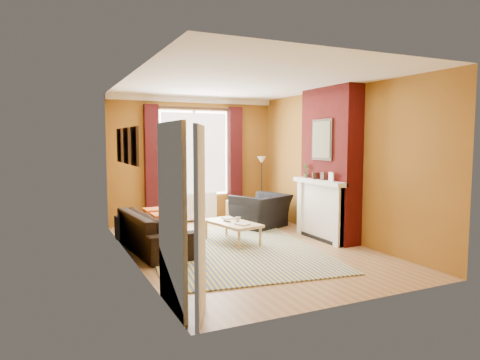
# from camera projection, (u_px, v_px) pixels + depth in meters

# --- Properties ---
(ground) EXTENTS (5.50, 5.50, 0.00)m
(ground) POSITION_uv_depth(u_px,v_px,m) (246.00, 248.00, 7.31)
(ground) COLOR olive
(ground) RESTS_ON ground
(room_walls) EXTENTS (3.82, 5.54, 2.83)m
(room_walls) POSITION_uv_depth(u_px,v_px,m) (271.00, 166.00, 7.70)
(room_walls) COLOR brown
(room_walls) RESTS_ON ground
(striped_rug) EXTENTS (3.18, 4.07, 0.02)m
(striped_rug) POSITION_uv_depth(u_px,v_px,m) (232.00, 249.00, 7.21)
(striped_rug) COLOR #334F8E
(striped_rug) RESTS_ON ground
(sofa) EXTENTS (1.03, 2.24, 0.63)m
(sofa) POSITION_uv_depth(u_px,v_px,m) (155.00, 230.00, 7.24)
(sofa) COLOR black
(sofa) RESTS_ON ground
(armchair) EXTENTS (1.37, 1.30, 0.70)m
(armchair) POSITION_uv_depth(u_px,v_px,m) (261.00, 211.00, 9.04)
(armchair) COLOR black
(armchair) RESTS_ON ground
(coffee_table) EXTENTS (0.79, 1.23, 0.38)m
(coffee_table) POSITION_uv_depth(u_px,v_px,m) (232.00, 224.00, 7.66)
(coffee_table) COLOR #DABA7D
(coffee_table) RESTS_ON ground
(wicker_stool) EXTENTS (0.49, 0.49, 0.52)m
(wicker_stool) POSITION_uv_depth(u_px,v_px,m) (235.00, 212.00, 9.45)
(wicker_stool) COLOR olive
(wicker_stool) RESTS_ON ground
(floor_lamp) EXTENTS (0.24, 0.24, 1.47)m
(floor_lamp) POSITION_uv_depth(u_px,v_px,m) (262.00, 170.00, 9.98)
(floor_lamp) COLOR black
(floor_lamp) RESTS_ON ground
(book_a) EXTENTS (0.27, 0.30, 0.02)m
(book_a) POSITION_uv_depth(u_px,v_px,m) (239.00, 225.00, 7.34)
(book_a) COLOR #999999
(book_a) RESTS_ON coffee_table
(book_b) EXTENTS (0.20, 0.27, 0.02)m
(book_b) POSITION_uv_depth(u_px,v_px,m) (223.00, 218.00, 7.97)
(book_b) COLOR #999999
(book_b) RESTS_ON coffee_table
(mug) EXTENTS (0.12, 0.12, 0.09)m
(mug) POSITION_uv_depth(u_px,v_px,m) (238.00, 219.00, 7.63)
(mug) COLOR #999999
(mug) RESTS_ON coffee_table
(tv_remote) EXTENTS (0.08, 0.17, 0.02)m
(tv_remote) POSITION_uv_depth(u_px,v_px,m) (227.00, 221.00, 7.68)
(tv_remote) COLOR #262629
(tv_remote) RESTS_ON coffee_table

